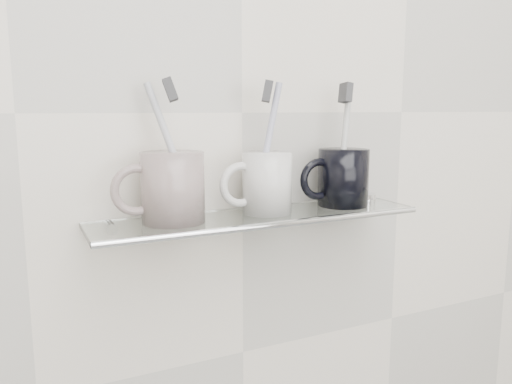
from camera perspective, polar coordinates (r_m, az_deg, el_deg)
wall_back at (r=0.79m, az=-1.60°, el=9.05°), size 2.50×0.00×2.50m
shelf_glass at (r=0.75m, az=0.39°, el=-2.86°), size 0.50×0.12×0.01m
shelf_rail at (r=0.70m, az=2.41°, el=-3.74°), size 0.50×0.01×0.01m
bracket_left at (r=0.73m, az=-16.27°, el=-4.39°), size 0.02×0.03×0.02m
bracket_right at (r=0.90m, az=11.20°, el=-1.68°), size 0.02×0.03×0.02m
mug_left at (r=0.70m, az=-9.48°, el=0.52°), size 0.11×0.11×0.10m
mug_left_handle at (r=0.68m, az=-13.47°, el=0.23°), size 0.07×0.01×0.07m
toothbrush_left at (r=0.69m, az=-9.59°, el=4.80°), size 0.07×0.05×0.18m
bristles_left at (r=0.69m, az=-9.78°, el=11.44°), size 0.03×0.03×0.03m
mug_center at (r=0.75m, az=1.27°, el=1.06°), size 0.09×0.09×0.09m
mug_center_handle at (r=0.73m, az=-1.75°, el=0.85°), size 0.07×0.01×0.07m
toothbrush_center at (r=0.74m, az=1.29°, el=5.25°), size 0.05×0.01×0.19m
bristles_center at (r=0.74m, az=1.31°, el=11.42°), size 0.03×0.03×0.03m
mug_right at (r=0.82m, az=9.93°, el=1.65°), size 0.09×0.09×0.09m
mug_right_handle at (r=0.80m, az=7.18°, el=1.46°), size 0.07×0.01×0.07m
toothbrush_right at (r=0.82m, az=10.04°, el=5.48°), size 0.04×0.03×0.19m
bristles_right at (r=0.81m, az=10.21°, el=11.11°), size 0.02×0.03×0.03m
chrome_cap at (r=0.85m, az=12.22°, el=-0.71°), size 0.04×0.04×0.02m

